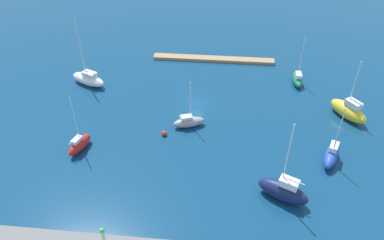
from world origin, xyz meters
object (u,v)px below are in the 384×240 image
object	(u,v)px
harbor_beacon	(104,238)
sailboat_gray_by_breakwater	(189,122)
mooring_buoy_red	(164,133)
pier_dock	(213,59)
sailboat_white_outer_mooring	(88,79)
sailboat_navy_east_end	(283,190)
sailboat_green_lone_north	(297,79)
sailboat_blue_along_channel	(331,155)
sailboat_yellow_far_south	(348,110)
sailboat_red_center_basin	(80,144)

from	to	relation	value
harbor_beacon	sailboat_gray_by_breakwater	distance (m)	25.43
sailboat_gray_by_breakwater	mooring_buoy_red	bearing A→B (deg)	-162.38
pier_dock	sailboat_white_outer_mooring	world-z (taller)	sailboat_white_outer_mooring
harbor_beacon	sailboat_white_outer_mooring	distance (m)	38.13
sailboat_white_outer_mooring	sailboat_navy_east_end	bearing A→B (deg)	168.15
sailboat_white_outer_mooring	sailboat_green_lone_north	size ratio (longest dim) A/B	1.34
sailboat_gray_by_breakwater	sailboat_blue_along_channel	size ratio (longest dim) A/B	0.87
harbor_beacon	sailboat_yellow_far_south	size ratio (longest dim) A/B	0.36
harbor_beacon	sailboat_navy_east_end	xyz separation A→B (m)	(-20.05, -10.55, -2.08)
sailboat_blue_along_channel	mooring_buoy_red	world-z (taller)	sailboat_blue_along_channel
harbor_beacon	sailboat_gray_by_breakwater	bearing A→B (deg)	-104.70
sailboat_red_center_basin	mooring_buoy_red	bearing A→B (deg)	-51.43
sailboat_yellow_far_south	mooring_buoy_red	size ratio (longest dim) A/B	12.45
sailboat_white_outer_mooring	mooring_buoy_red	size ratio (longest dim) A/B	15.54
sailboat_yellow_far_south	harbor_beacon	bearing A→B (deg)	96.03
sailboat_yellow_far_south	mooring_buoy_red	bearing A→B (deg)	68.44
sailboat_white_outer_mooring	sailboat_red_center_basin	xyz separation A→B (m)	(-4.73, 18.28, -0.15)
sailboat_gray_by_breakwater	sailboat_green_lone_north	world-z (taller)	sailboat_green_lone_north
sailboat_red_center_basin	sailboat_yellow_far_south	bearing A→B (deg)	-55.93
sailboat_gray_by_breakwater	sailboat_white_outer_mooring	distance (m)	23.09
sailboat_green_lone_north	sailboat_red_center_basin	distance (m)	41.48
sailboat_green_lone_north	mooring_buoy_red	xyz separation A→B (m)	(22.77, 18.07, -0.57)
sailboat_red_center_basin	sailboat_blue_along_channel	distance (m)	36.82
pier_dock	sailboat_blue_along_channel	xyz separation A→B (m)	(-18.45, 29.13, 0.84)
harbor_beacon	sailboat_green_lone_north	bearing A→B (deg)	-122.71
sailboat_gray_by_breakwater	sailboat_green_lone_north	xyz separation A→B (m)	(-19.16, -15.35, 0.08)
sailboat_gray_by_breakwater	sailboat_red_center_basin	bearing A→B (deg)	-174.20
pier_dock	harbor_beacon	size ratio (longest dim) A/B	6.82
sailboat_white_outer_mooring	mooring_buoy_red	world-z (taller)	sailboat_white_outer_mooring
sailboat_gray_by_breakwater	sailboat_navy_east_end	world-z (taller)	sailboat_navy_east_end
sailboat_navy_east_end	mooring_buoy_red	world-z (taller)	sailboat_navy_east_end
pier_dock	sailboat_gray_by_breakwater	bearing A→B (deg)	83.14
harbor_beacon	sailboat_yellow_far_south	distance (m)	43.95
sailboat_navy_east_end	sailboat_red_center_basin	bearing A→B (deg)	12.65
sailboat_gray_by_breakwater	sailboat_yellow_far_south	bearing A→B (deg)	-8.44
sailboat_gray_by_breakwater	sailboat_yellow_far_south	size ratio (longest dim) A/B	0.80
sailboat_navy_east_end	sailboat_red_center_basin	size ratio (longest dim) A/B	1.30
sailboat_yellow_far_south	sailboat_navy_east_end	xyz separation A→B (m)	(12.48, 18.93, 0.05)
sailboat_blue_along_channel	mooring_buoy_red	xyz separation A→B (m)	(24.83, -3.40, -0.74)
sailboat_yellow_far_south	sailboat_white_outer_mooring	bearing A→B (deg)	46.54
mooring_buoy_red	sailboat_yellow_far_south	bearing A→B (deg)	-165.39
sailboat_blue_along_channel	sailboat_green_lone_north	bearing A→B (deg)	-152.36
sailboat_red_center_basin	mooring_buoy_red	distance (m)	12.84
sailboat_gray_by_breakwater	sailboat_navy_east_end	xyz separation A→B (m)	(-13.63, 13.91, 0.59)
sailboat_gray_by_breakwater	sailboat_red_center_basin	xyz separation A→B (m)	(15.58, 7.31, 0.16)
sailboat_yellow_far_south	sailboat_gray_by_breakwater	bearing A→B (deg)	64.73
pier_dock	harbor_beacon	bearing A→B (deg)	79.05
sailboat_white_outer_mooring	sailboat_green_lone_north	distance (m)	39.72
sailboat_yellow_far_south	sailboat_red_center_basin	xyz separation A→B (m)	(41.69, 12.34, -0.38)
harbor_beacon	sailboat_blue_along_channel	bearing A→B (deg)	-146.43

